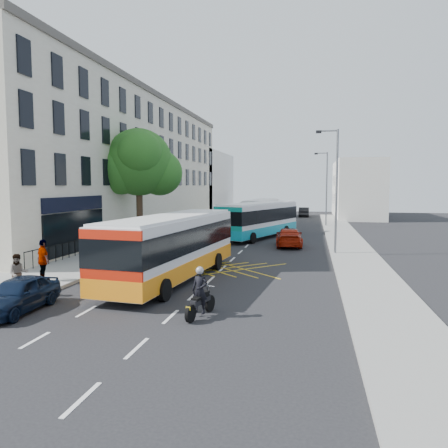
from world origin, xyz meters
The scene contains 21 objects.
ground centered at (0.00, 0.00, 0.00)m, with size 120.00×120.00×0.00m, color black.
pavement_left centered at (-8.50, 15.00, 0.07)m, with size 5.00×70.00×0.15m, color gray.
pavement_right centered at (7.50, 15.00, 0.07)m, with size 3.00×70.00×0.15m, color gray.
terrace_main centered at (-14.00, 24.49, 6.76)m, with size 8.30×45.00×13.50m.
terrace_far centered at (-14.00, 55.00, 5.00)m, with size 8.00×20.00×10.00m, color silver.
building_right centered at (11.00, 48.00, 4.00)m, with size 6.00×18.00×8.00m, color silver.
street_tree centered at (-8.51, 14.97, 6.29)m, with size 6.30×5.70×8.80m.
lamp_near centered at (6.20, 12.00, 4.62)m, with size 1.45×0.15×8.00m.
lamp_far centered at (6.20, 32.00, 4.62)m, with size 1.45×0.15×8.00m.
railings centered at (-9.70, 5.30, 0.72)m, with size 0.08×5.60×1.14m, color black, non-canonical shape.
bus_near centered at (-1.79, 2.71, 1.65)m, with size 3.68×11.34×3.13m.
bus_mid centered at (0.28, 20.33, 1.62)m, with size 6.05×11.13×3.07m.
bus_far centered at (-0.93, 32.45, 1.54)m, with size 3.22×10.59×2.93m.
motorbike centered at (1.01, -2.81, 0.84)m, with size 0.75×1.98×1.78m.
parked_car_blue centered at (-5.60, -3.51, 0.64)m, with size 1.52×3.77×1.29m, color black.
parked_car_silver centered at (-4.90, 6.43, 0.62)m, with size 1.31×3.75×1.24m, color #A9ABB1.
red_hatchback centered at (3.12, 15.59, 0.69)m, with size 1.92×4.73×1.37m, color #9F1906.
distant_car_grey centered at (-0.26, 40.66, 0.61)m, with size 2.03×4.39×1.22m, color #393A40.
distant_car_dark centered at (3.64, 47.13, 0.68)m, with size 1.44×4.13×1.36m, color black.
pedestrian_near centered at (-7.00, -1.59, 0.96)m, with size 0.79×0.61×1.62m, color gray.
pedestrian_far centered at (-7.36, 0.66, 1.12)m, with size 1.14×0.47×1.94m, color gray.
Camera 1 is at (4.76, -17.18, 4.57)m, focal length 35.00 mm.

